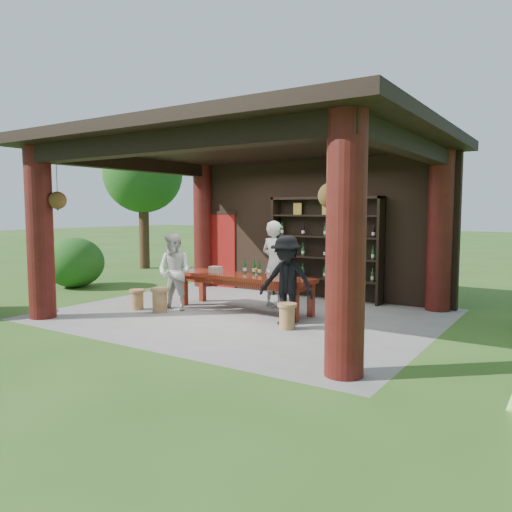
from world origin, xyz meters
The scene contains 15 objects.
ground centered at (0.00, 0.00, 0.00)m, with size 90.00×90.00×0.00m, color #2D5119.
pavilion centered at (-0.01, 0.43, 2.13)m, with size 7.50×6.00×3.60m.
wine_shelf centered at (0.60, 2.45, 1.20)m, with size 2.73×0.41×2.40m.
tasting_table centered at (-0.23, 0.30, 0.63)m, with size 3.14×0.96×0.75m.
stool_near_left centered at (-1.59, -0.78, 0.26)m, with size 0.38×0.38×0.50m.
stool_near_right centered at (1.32, -0.63, 0.24)m, with size 0.35×0.35×0.46m.
stool_far_left centered at (-2.18, -0.84, 0.23)m, with size 0.33×0.33×0.43m.
host centered at (0.08, 1.02, 0.93)m, with size 0.68×0.45×1.87m, color silver.
guest_woman centered at (-1.48, -0.45, 0.81)m, with size 0.78×0.61×1.61m, color beige.
guest_man centered at (1.14, -0.33, 0.82)m, with size 1.06×0.61×1.63m, color black.
table_bottles centered at (-0.19, 0.57, 0.90)m, with size 0.49×0.13×0.31m.
table_glasses centered at (0.46, 0.31, 0.82)m, with size 0.93×0.35×0.15m.
napkin_basket centered at (-0.94, 0.25, 0.82)m, with size 0.26×0.18×0.14m, color #BF6672.
shrubs centered at (1.94, 0.73, 0.56)m, with size 14.34×9.09×1.36m.
trees centered at (3.76, 1.45, 3.37)m, with size 19.79×10.53×4.80m.
Camera 1 is at (5.58, -8.18, 2.09)m, focal length 35.00 mm.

